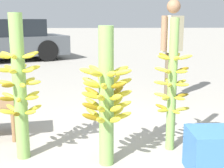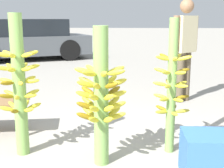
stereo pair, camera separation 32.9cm
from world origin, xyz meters
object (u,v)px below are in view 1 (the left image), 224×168
Objects in this scene: banana_stalk_left at (20,87)px; banana_stalk_right at (172,85)px; banana_stalk_center at (106,96)px; vendor_person at (172,40)px; parked_car at (4,41)px; produce_crate at (211,152)px.

banana_stalk_right is (1.51, 0.13, -0.03)m from banana_stalk_left.
vendor_person is (1.16, 2.34, 0.34)m from banana_stalk_center.
parked_car reaches higher than banana_stalk_center.
produce_crate is (0.93, -0.22, -0.47)m from banana_stalk_center.
banana_stalk_right is 2.11m from vendor_person.
banana_stalk_center is at bearing -12.23° from banana_stalk_left.
vendor_person is at bearing 84.72° from produce_crate.
vendor_person is at bearing 63.59° from banana_stalk_center.
banana_stalk_left is 7.64m from parked_car.
banana_stalk_left is 0.33× the size of parked_car.
produce_crate is (0.24, -0.53, -0.50)m from banana_stalk_right.
banana_stalk_right is 0.83× the size of vendor_person.
banana_stalk_left is 0.85m from banana_stalk_center.
parked_car is (-4.24, 5.14, -0.36)m from vendor_person.
parked_car reaches higher than produce_crate.
banana_stalk_left is at bearing -175.13° from banana_stalk_right.
banana_stalk_right is 0.77m from produce_crate.
parked_car is at bearing -92.70° from vendor_person.
vendor_person reaches higher than produce_crate.
banana_stalk_center is 0.30× the size of parked_car.
vendor_person is 6.67m from parked_car.
parked_car is at bearing 117.46° from produce_crate.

